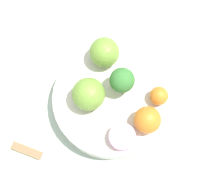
# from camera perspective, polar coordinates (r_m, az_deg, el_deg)

# --- Properties ---
(ground_plane) EXTENTS (6.00, 6.00, 0.00)m
(ground_plane) POSITION_cam_1_polar(r_m,az_deg,el_deg) (0.65, 0.00, -2.09)
(ground_plane) COLOR gray
(table_surface) EXTENTS (1.20, 1.20, 0.02)m
(table_surface) POSITION_cam_1_polar(r_m,az_deg,el_deg) (0.65, 0.00, -1.83)
(table_surface) COLOR #B2C6B2
(table_surface) RESTS_ON ground_plane
(bowl) EXTENTS (0.23, 0.23, 0.04)m
(bowl) POSITION_cam_1_polar(r_m,az_deg,el_deg) (0.61, 0.00, -0.96)
(bowl) COLOR silver
(bowl) RESTS_ON table_surface
(broccoli) EXTENTS (0.05, 0.05, 0.06)m
(broccoli) POSITION_cam_1_polar(r_m,az_deg,el_deg) (0.57, 2.15, 2.40)
(broccoli) COLOR #8CB76B
(broccoli) RESTS_ON bowl
(apple_red) EXTENTS (0.06, 0.06, 0.06)m
(apple_red) POSITION_cam_1_polar(r_m,az_deg,el_deg) (0.56, -4.32, 0.15)
(apple_red) COLOR olive
(apple_red) RESTS_ON bowl
(apple_green) EXTENTS (0.06, 0.06, 0.06)m
(apple_green) POSITION_cam_1_polar(r_m,az_deg,el_deg) (0.60, -1.39, 7.80)
(apple_green) COLOR olive
(apple_green) RESTS_ON bowl
(orange_front) EXTENTS (0.03, 0.03, 0.03)m
(orange_front) POSITION_cam_1_polar(r_m,az_deg,el_deg) (0.58, 8.59, -0.15)
(orange_front) COLOR orange
(orange_front) RESTS_ON bowl
(orange_back) EXTENTS (0.05, 0.05, 0.05)m
(orange_back) POSITION_cam_1_polar(r_m,az_deg,el_deg) (0.56, 6.49, -4.54)
(orange_back) COLOR orange
(orange_back) RESTS_ON bowl
(small_cup) EXTENTS (0.05, 0.05, 0.02)m
(small_cup) POSITION_cam_1_polar(r_m,az_deg,el_deg) (0.56, 1.87, -7.70)
(small_cup) COLOR #EA9EC6
(small_cup) RESTS_ON bowl
(spoon) EXTENTS (0.06, 0.04, 0.01)m
(spoon) POSITION_cam_1_polar(r_m,az_deg,el_deg) (0.63, -15.32, -9.78)
(spoon) COLOR olive
(spoon) RESTS_ON table_surface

